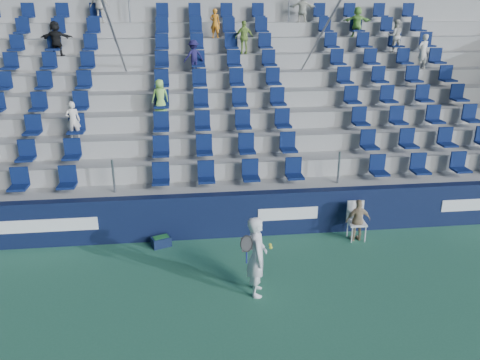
# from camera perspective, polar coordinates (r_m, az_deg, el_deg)

# --- Properties ---
(ground) EXTENTS (70.00, 70.00, 0.00)m
(ground) POSITION_cam_1_polar(r_m,az_deg,el_deg) (9.95, 0.75, -14.96)
(ground) COLOR #2E6C50
(ground) RESTS_ON ground
(sponsor_wall) EXTENTS (24.00, 0.32, 1.20)m
(sponsor_wall) POSITION_cam_1_polar(r_m,az_deg,el_deg) (12.37, -1.10, -4.26)
(sponsor_wall) COLOR #0F1737
(sponsor_wall) RESTS_ON ground
(grandstand) EXTENTS (24.00, 8.17, 6.63)m
(grandstand) POSITION_cam_1_polar(r_m,az_deg,el_deg) (16.72, -2.87, 7.83)
(grandstand) COLOR gray
(grandstand) RESTS_ON ground
(tennis_player) EXTENTS (0.69, 0.68, 1.77)m
(tennis_player) POSITION_cam_1_polar(r_m,az_deg,el_deg) (9.84, 2.07, -9.26)
(tennis_player) COLOR silver
(tennis_player) RESTS_ON ground
(line_judge_chair) EXTENTS (0.47, 0.48, 1.01)m
(line_judge_chair) POSITION_cam_1_polar(r_m,az_deg,el_deg) (12.65, 13.95, -4.46)
(line_judge_chair) COLOR white
(line_judge_chair) RESTS_ON ground
(line_judge) EXTENTS (0.68, 0.31, 1.14)m
(line_judge) POSITION_cam_1_polar(r_m,az_deg,el_deg) (12.52, 14.19, -4.78)
(line_judge) COLOR tan
(line_judge) RESTS_ON ground
(ball_bin) EXTENTS (0.55, 0.45, 0.26)m
(ball_bin) POSITION_cam_1_polar(r_m,az_deg,el_deg) (12.19, -9.59, -7.34)
(ball_bin) COLOR #0F1A39
(ball_bin) RESTS_ON ground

